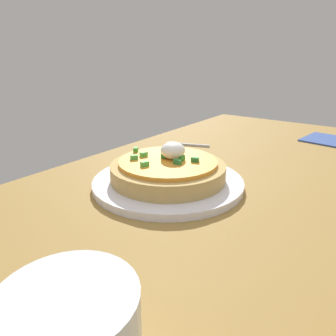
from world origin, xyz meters
The scene contains 5 objects.
dining_table centered at (0.00, 0.00, 1.34)cm, with size 125.08×68.81×2.69cm, color olive.
plate centered at (7.19, -10.07, 3.32)cm, with size 26.52×26.52×1.26cm, color white.
pizza centered at (7.15, -10.07, 5.76)cm, with size 20.09×20.09×6.45cm.
fork centered at (-16.25, -22.18, 2.94)cm, with size 4.94×10.63×0.50cm.
napkin centered at (-43.18, 7.23, 2.89)cm, with size 12.48×12.48×0.40cm, color #344C8F.
Camera 1 is at (48.35, 20.19, 24.59)cm, focal length 33.27 mm.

